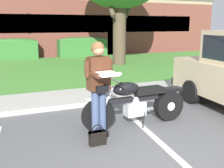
{
  "coord_description": "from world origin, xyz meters",
  "views": [
    {
      "loc": [
        -2.21,
        -3.19,
        1.98
      ],
      "look_at": [
        -0.17,
        1.6,
        0.85
      ],
      "focal_mm": 43.71,
      "sensor_mm": 36.0,
      "label": 1
    }
  ],
  "objects_px": {
    "motorcycle": "(139,102)",
    "hedge_left": "(15,49)",
    "rider_person": "(99,82)",
    "brick_building": "(22,25)",
    "handbag": "(97,137)",
    "hedge_center_left": "(82,47)"
  },
  "relations": [
    {
      "from": "rider_person",
      "to": "hedge_left",
      "type": "height_order",
      "value": "rider_person"
    },
    {
      "from": "rider_person",
      "to": "hedge_left",
      "type": "bearing_deg",
      "value": 92.89
    },
    {
      "from": "rider_person",
      "to": "hedge_center_left",
      "type": "xyz_separation_m",
      "value": [
        3.42,
        12.18,
        -0.36
      ]
    },
    {
      "from": "hedge_center_left",
      "to": "motorcycle",
      "type": "bearing_deg",
      "value": -101.72
    },
    {
      "from": "motorcycle",
      "to": "hedge_left",
      "type": "distance_m",
      "value": 12.07
    },
    {
      "from": "hedge_left",
      "to": "hedge_center_left",
      "type": "distance_m",
      "value": 4.03
    },
    {
      "from": "hedge_center_left",
      "to": "handbag",
      "type": "bearing_deg",
      "value": -105.97
    },
    {
      "from": "rider_person",
      "to": "motorcycle",
      "type": "bearing_deg",
      "value": 13.0
    },
    {
      "from": "motorcycle",
      "to": "hedge_left",
      "type": "relative_size",
      "value": 0.9
    },
    {
      "from": "handbag",
      "to": "hedge_center_left",
      "type": "relative_size",
      "value": 0.12
    },
    {
      "from": "rider_person",
      "to": "hedge_center_left",
      "type": "relative_size",
      "value": 0.56
    },
    {
      "from": "rider_person",
      "to": "handbag",
      "type": "bearing_deg",
      "value": -115.86
    },
    {
      "from": "motorcycle",
      "to": "brick_building",
      "type": "xyz_separation_m",
      "value": [
        -0.58,
        17.33,
        1.49
      ]
    },
    {
      "from": "brick_building",
      "to": "hedge_center_left",
      "type": "bearing_deg",
      "value": -60.27
    },
    {
      "from": "motorcycle",
      "to": "hedge_center_left",
      "type": "relative_size",
      "value": 0.74
    },
    {
      "from": "handbag",
      "to": "motorcycle",
      "type": "bearing_deg",
      "value": 26.93
    },
    {
      "from": "handbag",
      "to": "hedge_left",
      "type": "relative_size",
      "value": 0.14
    },
    {
      "from": "motorcycle",
      "to": "brick_building",
      "type": "height_order",
      "value": "brick_building"
    },
    {
      "from": "handbag",
      "to": "hedge_center_left",
      "type": "distance_m",
      "value": 13.04
    },
    {
      "from": "rider_person",
      "to": "brick_building",
      "type": "relative_size",
      "value": 0.06
    },
    {
      "from": "motorcycle",
      "to": "hedge_left",
      "type": "height_order",
      "value": "hedge_left"
    },
    {
      "from": "motorcycle",
      "to": "brick_building",
      "type": "distance_m",
      "value": 17.4
    }
  ]
}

